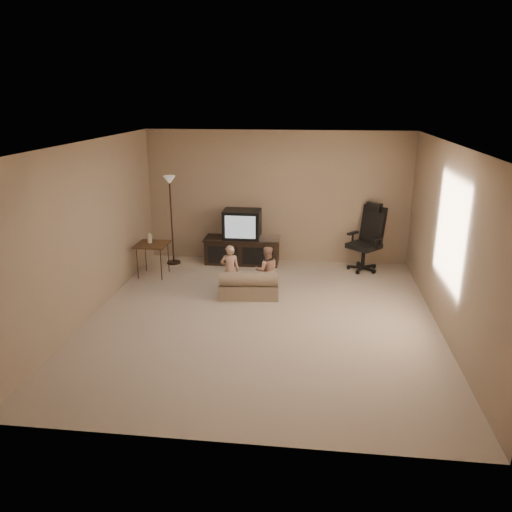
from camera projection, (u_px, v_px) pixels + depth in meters
The scene contains 9 objects.
floor at pixel (262, 318), 7.26m from camera, with size 5.50×5.50×0.00m, color beige.
room_shell at pixel (262, 217), 6.80m from camera, with size 5.50×5.50×5.50m.
tv_stand at pixel (242, 241), 9.56m from camera, with size 1.46×0.54×1.04m.
office_chair at pixel (366, 246), 9.19m from camera, with size 0.81×0.81×1.24m.
side_table at pixel (152, 245), 8.83m from camera, with size 0.55×0.55×0.81m.
floor_lamp at pixel (170, 201), 9.28m from camera, with size 0.26×0.26×1.69m.
child_sofa at pixel (249, 286), 7.99m from camera, with size 0.98×0.61×0.46m.
toddler_left at pixel (230, 270), 8.04m from camera, with size 0.30×0.22×0.83m, color tan.
toddler_right at pixel (267, 270), 8.09m from camera, with size 0.39×0.21×0.79m, color tan.
Camera 1 is at (0.70, -6.60, 3.10)m, focal length 35.00 mm.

